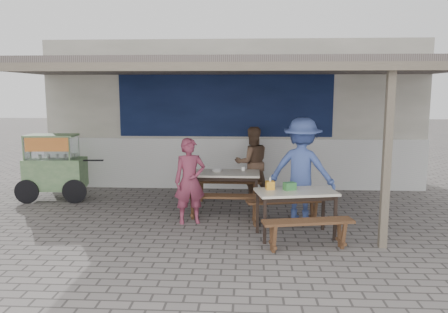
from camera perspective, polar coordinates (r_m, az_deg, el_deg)
ground at (r=7.63m, az=0.50°, el=-9.08°), size 60.00×60.00×0.00m
back_wall at (r=10.86m, az=1.36°, el=5.42°), size 9.00×1.28×3.50m
warung_roof at (r=8.18m, az=0.93°, el=11.38°), size 9.00×4.21×2.81m
table_left at (r=8.48m, az=0.22°, el=-2.60°), size 1.32×0.75×0.75m
bench_left_street at (r=7.93m, az=-0.09°, el=-5.87°), size 1.42×0.30×0.45m
bench_left_wall at (r=9.18m, az=0.49°, el=-3.88°), size 1.42×0.30×0.45m
table_right at (r=7.03m, az=9.37°, el=-5.10°), size 1.34×0.86×0.75m
bench_right_street at (r=6.56m, az=10.89°, el=-9.15°), size 1.37×0.53×0.45m
bench_right_wall at (r=7.67m, az=7.95°, el=-6.47°), size 1.37×0.53×0.45m
vendor_cart at (r=9.95m, az=-21.30°, el=-0.99°), size 1.74×0.77×1.40m
patron_street_side at (r=7.65m, az=-4.48°, el=-3.21°), size 0.63×0.50×1.51m
patron_wall_side at (r=9.44m, az=3.69°, el=-0.82°), size 0.88×0.76×1.56m
patron_right_table at (r=7.92m, az=10.13°, el=-1.68°), size 1.36×1.05×1.85m
tissue_box at (r=7.04m, az=6.03°, el=-3.75°), size 0.15×0.15×0.13m
donation_box at (r=7.03m, az=8.57°, el=-3.86°), size 0.22×0.19×0.12m
condiment_jar at (r=8.66m, az=2.52°, el=-1.58°), size 0.07×0.07×0.08m
condiment_bowl at (r=8.51m, az=-0.92°, el=-1.84°), size 0.25×0.25×0.05m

